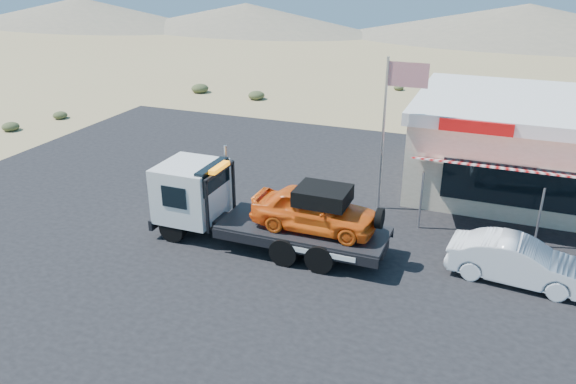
% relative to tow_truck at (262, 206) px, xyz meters
% --- Properties ---
extents(ground, '(120.00, 120.00, 0.00)m').
position_rel_tow_truck_xyz_m(ground, '(-1.61, -0.02, -1.47)').
color(ground, '#9A8457').
rests_on(ground, ground).
extents(asphalt_lot, '(32.00, 24.00, 0.02)m').
position_rel_tow_truck_xyz_m(asphalt_lot, '(0.39, 2.98, -1.46)').
color(asphalt_lot, black).
rests_on(asphalt_lot, ground).
extents(tow_truck, '(8.16, 2.42, 2.73)m').
position_rel_tow_truck_xyz_m(tow_truck, '(0.00, 0.00, 0.00)').
color(tow_truck, black).
rests_on(tow_truck, asphalt_lot).
extents(white_sedan, '(4.32, 1.87, 1.38)m').
position_rel_tow_truck_xyz_m(white_sedan, '(8.32, 0.68, -0.76)').
color(white_sedan, silver).
rests_on(white_sedan, asphalt_lot).
extents(jerky_store, '(10.40, 9.97, 3.90)m').
position_rel_tow_truck_xyz_m(jerky_store, '(8.89, 8.96, 0.52)').
color(jerky_store, '#BFAF90').
rests_on(jerky_store, asphalt_lot).
extents(flagpole, '(1.55, 0.10, 6.00)m').
position_rel_tow_truck_xyz_m(flagpole, '(3.33, 4.48, 2.29)').
color(flagpole, '#99999E').
rests_on(flagpole, asphalt_lot).
extents(desert_scrub, '(25.84, 33.67, 0.68)m').
position_rel_tow_truck_xyz_m(desert_scrub, '(-15.42, 9.80, -1.18)').
color(desert_scrub, '#313B1F').
rests_on(desert_scrub, ground).
extents(distant_hills, '(126.00, 48.00, 4.20)m').
position_rel_tow_truck_xyz_m(distant_hills, '(-11.38, 55.13, 0.42)').
color(distant_hills, '#726B59').
rests_on(distant_hills, ground).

